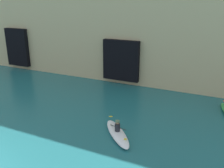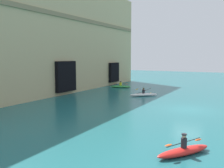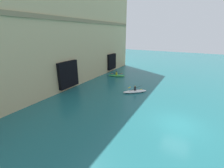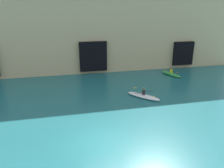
# 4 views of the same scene
# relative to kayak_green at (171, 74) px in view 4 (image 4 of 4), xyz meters

# --- Properties ---
(ground_plane) EXTENTS (120.00, 120.00, 0.00)m
(ground_plane) POSITION_rel_kayak_green_xyz_m (-11.57, -12.76, -0.22)
(ground_plane) COLOR #1E6066
(cliff_bluff) EXTENTS (41.38, 7.05, 15.49)m
(cliff_bluff) POSITION_rel_kayak_green_xyz_m (-9.86, 6.38, 7.50)
(cliff_bluff) COLOR tan
(cliff_bluff) RESTS_ON ground
(kayak_green) EXTENTS (1.84, 3.35, 1.04)m
(kayak_green) POSITION_rel_kayak_green_xyz_m (0.00, 0.00, 0.00)
(kayak_green) COLOR green
(kayak_green) RESTS_ON ground
(kayak_white) EXTENTS (2.98, 3.18, 1.04)m
(kayak_white) POSITION_rel_kayak_green_xyz_m (-6.11, -6.24, -0.01)
(kayak_white) COLOR white
(kayak_white) RESTS_ON ground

